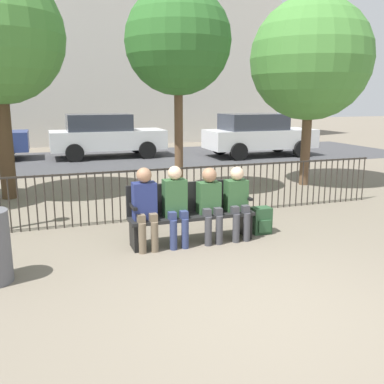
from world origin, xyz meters
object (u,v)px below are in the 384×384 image
backpack (261,221)px  seated_person_1 (176,202)px  parked_car_2 (258,134)px  seated_person_0 (145,204)px  seated_person_3 (237,199)px  tree_2 (178,42)px  park_bench (190,210)px  seated_person_2 (210,200)px  parked_car_0 (105,135)px  tree_1 (311,60)px

backpack → seated_person_1: bearing=-176.0°
parked_car_2 → backpack: bearing=-117.4°
seated_person_0 → seated_person_3: bearing=-0.1°
seated_person_1 → backpack: seated_person_1 is taller
tree_2 → seated_person_0: bearing=-115.1°
seated_person_1 → seated_person_3: 1.01m
park_bench → seated_person_2: (0.27, -0.13, 0.16)m
seated_person_3 → parked_car_2: parked_car_2 is taller
seated_person_0 → seated_person_3: size_ratio=1.06×
seated_person_0 → tree_2: (1.59, 3.39, 2.71)m
seated_person_3 → parked_car_0: bearing=93.2°
seated_person_0 → parked_car_0: parked_car_0 is taller
park_bench → seated_person_1: size_ratio=1.60×
parked_car_2 → seated_person_0: bearing=-126.4°
parked_car_0 → seated_person_0: bearing=-94.9°
seated_person_1 → parked_car_0: bearing=87.6°
tree_1 → parked_car_0: 8.38m
tree_2 → backpack: bearing=-83.3°
tree_2 → parked_car_0: size_ratio=1.09×
backpack → tree_1: bearing=47.6°
backpack → tree_1: 5.34m
park_bench → parked_car_2: (5.74, 8.67, 0.34)m
seated_person_2 → seated_person_3: size_ratio=1.01×
seated_person_3 → tree_2: (0.11, 3.39, 2.74)m
seated_person_0 → seated_person_2: 1.01m
seated_person_2 → seated_person_0: bearing=179.8°
tree_1 → parked_car_0: bearing=120.5°
park_bench → tree_2: tree_2 is taller
parked_car_0 → parked_car_2: same height
seated_person_1 → tree_1: bearing=37.0°
seated_person_0 → parked_car_0: size_ratio=0.29×
backpack → park_bench: bearing=178.9°
backpack → parked_car_2: bearing=62.6°
seated_person_1 → seated_person_2: size_ratio=1.05×
park_bench → parked_car_2: bearing=56.5°
backpack → tree_1: (3.02, 3.30, 2.90)m
seated_person_0 → parked_car_2: size_ratio=0.29×
park_bench → seated_person_1: seated_person_1 is taller
park_bench → seated_person_0: seated_person_0 is taller
parked_car_2 → park_bench: bearing=-123.5°
tree_1 → parked_car_2: size_ratio=1.10×
seated_person_1 → parked_car_2: (6.02, 8.80, 0.16)m
tree_1 → park_bench: bearing=-142.3°
tree_1 → seated_person_3: bearing=-135.8°
seated_person_3 → tree_1: size_ratio=0.25×
seated_person_2 → seated_person_3: bearing=-0.1°
parked_car_2 → tree_2: bearing=-132.1°
park_bench → seated_person_2: 0.34m
tree_2 → parked_car_0: 7.45m
seated_person_1 → backpack: size_ratio=2.78×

